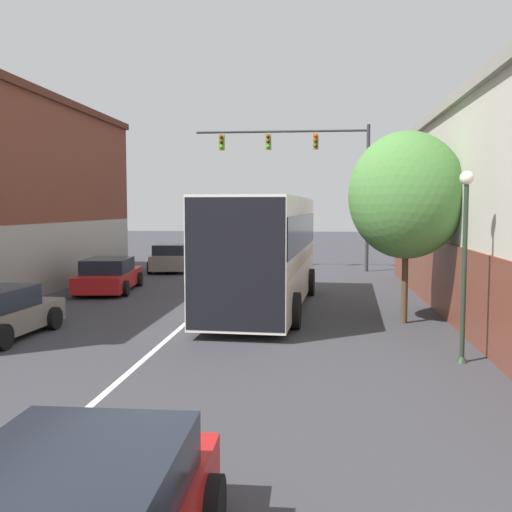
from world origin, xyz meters
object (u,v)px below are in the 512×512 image
street_lamp (465,258)px  street_tree_near (407,195)px  bus (264,247)px  parked_car_left_mid (171,258)px  traffic_signal_gantry (312,163)px  parked_car_left_far (109,275)px

street_lamp → street_tree_near: (-0.61, 4.31, 1.39)m
bus → street_tree_near: size_ratio=1.90×
parked_car_left_mid → traffic_signal_gantry: traffic_signal_gantry is taller
street_lamp → parked_car_left_far: bearing=139.2°
traffic_signal_gantry → street_tree_near: size_ratio=1.65×
bus → traffic_signal_gantry: size_ratio=1.15×
parked_car_left_mid → street_lamp: (10.68, -17.31, 1.56)m
parked_car_left_mid → street_tree_near: 16.71m
bus → parked_car_left_far: size_ratio=2.15×
street_tree_near → parked_car_left_mid: bearing=127.8°
parked_car_left_mid → street_tree_near: size_ratio=0.79×
street_tree_near → traffic_signal_gantry: bearing=101.5°
parked_car_left_far → street_tree_near: 12.28m
street_lamp → traffic_signal_gantry: bearing=100.7°
parked_car_left_mid → parked_car_left_far: bearing=168.2°
traffic_signal_gantry → street_lamp: traffic_signal_gantry is taller
parked_car_left_mid → street_tree_near: (10.07, -13.00, 2.96)m
bus → parked_car_left_far: (-6.43, 3.36, -1.39)m
parked_car_left_mid → traffic_signal_gantry: size_ratio=0.48×
parked_car_left_far → bus: bearing=-124.3°
parked_car_left_far → street_lamp: 14.92m
parked_car_left_mid → parked_car_left_far: parked_car_left_mid is taller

